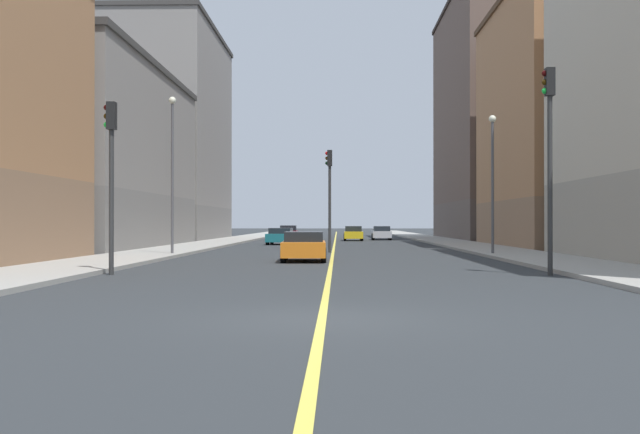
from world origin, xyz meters
name	(u,v)px	position (x,y,z in m)	size (l,w,h in m)	color
ground_plane	(322,319)	(0.00, 0.00, 0.00)	(400.00, 400.00, 0.00)	#2C3033
sidewalk_left	(451,242)	(9.47, 49.00, 0.07)	(3.95, 168.00, 0.15)	#9E9B93
sidewalk_right	(219,242)	(-9.47, 49.00, 0.07)	(3.95, 168.00, 0.15)	#9E9B93
lane_center_stripe	(335,243)	(0.00, 49.00, 0.01)	(0.16, 154.00, 0.01)	#E5D14C
building_left_mid	(573,122)	(16.43, 39.48, 8.58)	(10.25, 18.63, 17.13)	#8F6B4F
building_left_far	(498,120)	(16.43, 64.07, 12.04)	(10.25, 25.27, 24.06)	brown
building_right_midblock	(86,157)	(-16.43, 36.92, 6.04)	(10.25, 24.55, 12.07)	slate
building_right_distant	(166,135)	(-16.43, 60.44, 10.14)	(10.25, 21.07, 20.25)	slate
traffic_light_left_near	(549,143)	(7.08, 11.21, 4.27)	(0.40, 0.32, 6.68)	#2D2D2D
traffic_light_right_near	(111,162)	(-7.11, 11.21, 3.67)	(0.40, 0.32, 5.63)	#2D2D2D
traffic_light_median_far	(329,186)	(-0.20, 29.95, 3.77)	(0.40, 0.32, 5.81)	#2D2D2D
street_lamp_left_near	(493,169)	(8.10, 25.38, 4.39)	(0.36, 0.36, 6.98)	#4C4C51
street_lamp_right_near	(172,160)	(-8.10, 25.00, 4.88)	(0.36, 0.36, 7.91)	#4C4C51
car_silver	(381,233)	(4.50, 61.16, 0.66)	(1.87, 4.49, 1.33)	silver
car_teal	(281,236)	(-4.11, 45.35, 0.63)	(2.09, 4.16, 1.27)	#196670
car_maroon	(289,233)	(-4.47, 60.04, 0.68)	(1.84, 4.54, 1.41)	maroon
car_yellow	(353,234)	(1.70, 57.99, 0.66)	(1.77, 4.27, 1.35)	gold
car_orange	(304,246)	(-1.22, 20.03, 0.65)	(2.02, 4.06, 1.30)	orange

